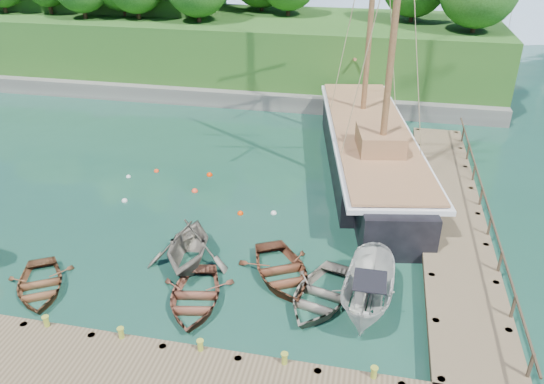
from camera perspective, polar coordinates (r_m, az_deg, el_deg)
The scene contains 22 objects.
ground at distance 24.20m, azimuth -8.20°, elevation -8.52°, with size 160.00×160.00×0.00m, color #143C2A.
dock_near at distance 18.82m, azimuth -9.09°, elevation -19.72°, with size 20.00×3.20×1.10m.
dock_east at distance 29.00m, azimuth 18.69°, elevation -2.22°, with size 3.20×24.00×1.10m.
bollard_0 at distance 22.38m, azimuth -22.73°, elevation -14.28°, with size 0.26×0.26×0.45m, color olive.
bollard_1 at distance 21.02m, azimuth -15.64°, elevation -16.04°, with size 0.26×0.26×0.45m, color olive.
bollard_2 at distance 20.02m, azimuth -7.56°, elevation -17.73°, with size 0.26×0.26×0.45m, color olive.
bollard_3 at distance 19.44m, azimuth 1.33°, elevation -19.17°, with size 0.26×0.26×0.45m, color olive.
rowboat_0 at distance 24.93m, azimuth -23.63°, elevation -9.71°, with size 2.79×3.90×0.81m, color brown.
rowboat_1 at distance 24.78m, azimuth -8.88°, elevation -7.62°, with size 3.73×4.32×2.28m, color #625D52.
rowboat_2 at distance 22.49m, azimuth -8.31°, elevation -11.76°, with size 3.06×4.29×0.89m, color brown.
rowboat_3 at distance 22.45m, azimuth 5.16°, elevation -11.63°, with size 3.21×4.50×0.93m, color #6C675B.
rowboat_4 at distance 23.64m, azimuth 1.00°, elevation -9.20°, with size 3.23×4.52×0.94m, color #552D1B.
cabin_boat_white at distance 22.32m, azimuth 10.20°, elevation -12.29°, with size 1.97×5.24×2.03m, color silver.
schooner at distance 33.64m, azimuth 10.41°, elevation 4.32°, with size 8.39×26.94×19.79m.
mooring_buoy_0 at distance 30.66m, azimuth -15.57°, elevation -0.98°, with size 0.33×0.33×0.33m, color silver.
mooring_buoy_1 at distance 30.89m, azimuth -8.31°, elevation 0.04°, with size 0.36×0.36×0.36m, color red.
mooring_buoy_2 at distance 28.36m, azimuth -3.42°, elevation -2.37°, with size 0.32×0.32×0.32m, color #F83800.
mooring_buoy_3 at distance 28.33m, azimuth 0.17°, elevation -2.35°, with size 0.32×0.32×0.32m, color silver.
mooring_buoy_4 at distance 33.75m, azimuth -12.33°, elevation 2.16°, with size 0.31×0.31×0.31m, color red.
mooring_buoy_5 at distance 32.70m, azimuth -6.74°, elevation 1.78°, with size 0.35×0.35×0.35m, color #F93000.
mooring_buoy_6 at distance 33.42m, azimuth -15.18°, elevation 1.55°, with size 0.28×0.28×0.28m, color silver.
headland at distance 54.21m, azimuth -10.65°, elevation 18.07°, with size 51.00×19.31×12.90m.
Camera 1 is at (7.33, -18.19, 14.19)m, focal length 35.00 mm.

